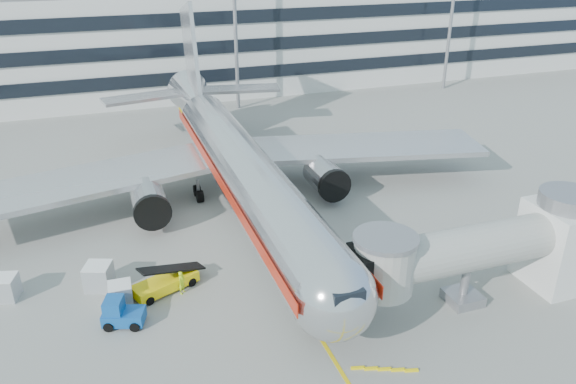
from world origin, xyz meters
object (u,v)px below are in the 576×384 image
object	(u,v)px
cargo_container_right	(5,288)
cargo_container_front	(121,294)
baggage_tug	(121,313)
belt_loader	(165,282)
cargo_container_left	(99,276)
main_jet	(236,161)
ramp_worker	(182,282)

from	to	relation	value
cargo_container_right	cargo_container_front	distance (m)	8.09
baggage_tug	cargo_container_right	xyz separation A→B (m)	(-7.21, 5.54, 0.01)
baggage_tug	cargo_container_front	bearing A→B (deg)	86.11
belt_loader	cargo_container_left	bearing A→B (deg)	156.59
main_jet	baggage_tug	size ratio (longest dim) A/B	17.63
cargo_container_right	ramp_worker	distance (m)	11.94
belt_loader	cargo_container_right	xyz separation A→B (m)	(-10.39, 2.67, 0.19)
main_jet	cargo_container_front	world-z (taller)	main_jet
baggage_tug	ramp_worker	distance (m)	4.75
main_jet	cargo_container_left	size ratio (longest dim) A/B	22.91
main_jet	ramp_worker	xyz separation A→B (m)	(-7.21, -12.42, -3.38)
belt_loader	cargo_container_front	world-z (taller)	belt_loader
main_jet	cargo_container_left	bearing A→B (deg)	-141.99
belt_loader	baggage_tug	world-z (taller)	belt_loader
main_jet	cargo_container_front	bearing A→B (deg)	-132.36
cargo_container_right	cargo_container_front	bearing A→B (deg)	-24.55
cargo_container_front	cargo_container_left	bearing A→B (deg)	116.70
baggage_tug	cargo_container_front	distance (m)	2.18
cargo_container_left	cargo_container_front	world-z (taller)	cargo_container_left
cargo_container_left	cargo_container_front	size ratio (longest dim) A/B	1.39
main_jet	ramp_worker	world-z (taller)	main_jet
cargo_container_left	baggage_tug	bearing A→B (deg)	-76.47
belt_loader	baggage_tug	bearing A→B (deg)	-137.91
cargo_container_front	ramp_worker	bearing A→B (deg)	-0.32
belt_loader	baggage_tug	xyz separation A→B (m)	(-3.17, -2.87, 0.18)
belt_loader	main_jet	bearing A→B (deg)	54.73
belt_loader	ramp_worker	size ratio (longest dim) A/B	2.86
ramp_worker	main_jet	bearing A→B (deg)	11.91
baggage_tug	cargo_container_front	size ratio (longest dim) A/B	1.81
main_jet	cargo_container_right	distance (m)	21.01
main_jet	baggage_tug	distance (m)	18.84
ramp_worker	cargo_container_front	bearing A→B (deg)	131.73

